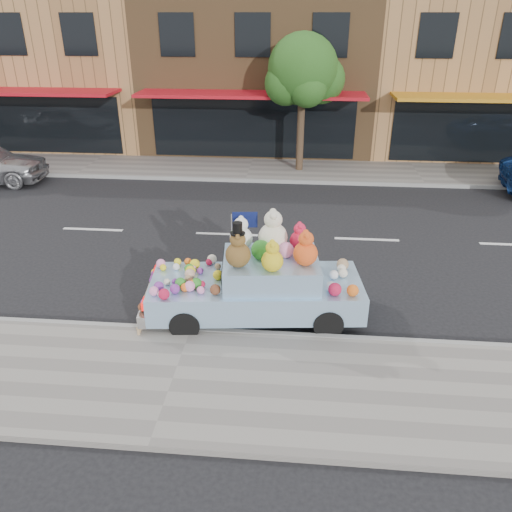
# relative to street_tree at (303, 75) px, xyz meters

# --- Properties ---
(ground) EXTENTS (120.00, 120.00, 0.00)m
(ground) POSITION_rel_street_tree_xyz_m (-2.03, -6.55, -3.69)
(ground) COLOR black
(ground) RESTS_ON ground
(near_sidewalk) EXTENTS (60.00, 3.00, 0.12)m
(near_sidewalk) POSITION_rel_street_tree_xyz_m (-2.03, -13.05, -3.63)
(near_sidewalk) COLOR gray
(near_sidewalk) RESTS_ON ground
(far_sidewalk) EXTENTS (60.00, 3.00, 0.12)m
(far_sidewalk) POSITION_rel_street_tree_xyz_m (-2.03, -0.05, -3.63)
(far_sidewalk) COLOR gray
(far_sidewalk) RESTS_ON ground
(near_kerb) EXTENTS (60.00, 0.12, 0.13)m
(near_kerb) POSITION_rel_street_tree_xyz_m (-2.03, -11.55, -3.63)
(near_kerb) COLOR gray
(near_kerb) RESTS_ON ground
(far_kerb) EXTENTS (60.00, 0.12, 0.13)m
(far_kerb) POSITION_rel_street_tree_xyz_m (-2.03, -1.55, -3.63)
(far_kerb) COLOR gray
(far_kerb) RESTS_ON ground
(storefront_left) EXTENTS (10.00, 9.80, 7.30)m
(storefront_left) POSITION_rel_street_tree_xyz_m (-12.03, 5.42, -0.05)
(storefront_left) COLOR #A67645
(storefront_left) RESTS_ON ground
(storefront_mid) EXTENTS (10.00, 9.80, 7.30)m
(storefront_mid) POSITION_rel_street_tree_xyz_m (-2.03, 5.42, -0.05)
(storefront_mid) COLOR brown
(storefront_mid) RESTS_ON ground
(storefront_right) EXTENTS (10.00, 9.80, 7.30)m
(storefront_right) POSITION_rel_street_tree_xyz_m (7.97, 5.42, -0.05)
(storefront_right) COLOR #A67645
(storefront_right) RESTS_ON ground
(street_tree) EXTENTS (3.00, 2.70, 5.22)m
(street_tree) POSITION_rel_street_tree_xyz_m (0.00, 0.00, 0.00)
(street_tree) COLOR #38281C
(street_tree) RESTS_ON ground
(art_car) EXTENTS (4.64, 2.19, 2.26)m
(art_car) POSITION_rel_street_tree_xyz_m (-0.76, -10.75, -2.89)
(art_car) COLOR black
(art_car) RESTS_ON ground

